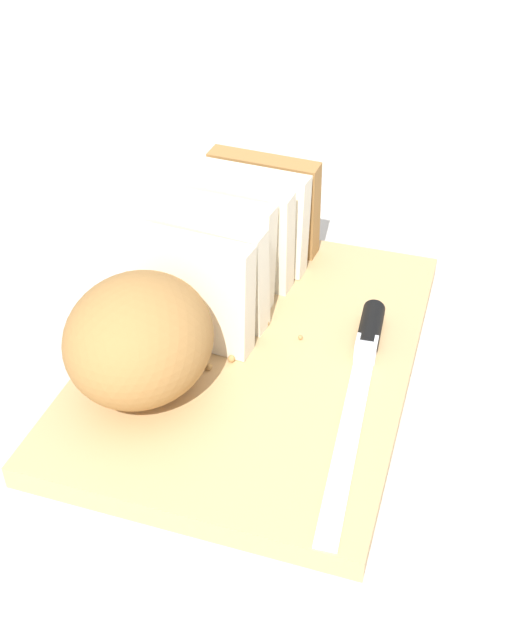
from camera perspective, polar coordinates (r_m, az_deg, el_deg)
The scene contains 8 objects.
ground_plane at distance 0.71m, azimuth -0.00°, elevation -3.30°, with size 3.00×3.00×0.00m, color beige.
cutting_board at distance 0.70m, azimuth -0.00°, elevation -2.64°, with size 0.40×0.28×0.02m, color tan.
bread_loaf at distance 0.69m, azimuth -5.00°, elevation 2.61°, with size 0.34×0.15×0.11m.
bread_knife at distance 0.68m, azimuth 8.09°, elevation -2.67°, with size 0.27×0.04×0.02m.
crumb_near_knife at distance 0.68m, azimuth -1.85°, elevation -2.90°, with size 0.01×0.01×0.01m, color tan.
crumb_near_loaf at distance 0.67m, azimuth -3.53°, elevation -3.49°, with size 0.01×0.01×0.01m, color tan.
crumb_stray_left at distance 0.72m, azimuth 0.83°, elevation -0.24°, with size 0.01×0.01×0.01m, color tan.
crumb_stray_right at distance 0.70m, azimuth 3.33°, elevation -1.30°, with size 0.00×0.00×0.00m, color tan.
Camera 1 is at (-0.51, -0.17, 0.46)m, focal length 42.95 mm.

